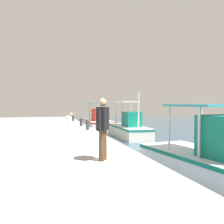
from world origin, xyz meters
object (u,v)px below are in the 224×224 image
at_px(fishing_boat_nearest, 99,121).
at_px(fishing_boat_third, 214,159).
at_px(mooring_bollard_third, 88,125).
at_px(mooring_bollard_nearest, 73,118).
at_px(mooring_bollard_second, 81,122).
at_px(pelican, 68,118).
at_px(fisherman_standing, 103,126).
at_px(fishing_boat_second, 129,128).

height_order(fishing_boat_nearest, fishing_boat_third, fishing_boat_nearest).
xyz_separation_m(fishing_boat_nearest, mooring_bollard_third, (9.40, -2.68, 0.46)).
bearing_deg(fishing_boat_third, fishing_boat_nearest, 179.81).
distance_m(fishing_boat_third, mooring_bollard_nearest, 16.32).
height_order(fishing_boat_third, mooring_bollard_nearest, fishing_boat_third).
relative_size(mooring_bollard_nearest, mooring_bollard_second, 0.88).
height_order(mooring_bollard_nearest, mooring_bollard_third, mooring_bollard_third).
bearing_deg(pelican, fisherman_standing, -1.43).
bearing_deg(mooring_bollard_second, fishing_boat_third, 13.37).
distance_m(fishing_boat_nearest, mooring_bollard_second, 7.20).
bearing_deg(fishing_boat_nearest, mooring_bollard_second, -21.90).
bearing_deg(fishing_boat_nearest, fishing_boat_second, 4.75).
bearing_deg(fisherman_standing, pelican, 178.57).
xyz_separation_m(fishing_boat_third, mooring_bollard_nearest, (-16.10, -2.62, 0.38)).
distance_m(fishing_boat_nearest, fishing_boat_second, 7.42).
xyz_separation_m(mooring_bollard_second, mooring_bollard_third, (2.73, 0.00, 0.00)).
distance_m(mooring_bollard_nearest, mooring_bollard_second, 5.08).
bearing_deg(mooring_bollard_third, fishing_boat_second, 121.25).
bearing_deg(mooring_bollard_third, pelican, -174.75).
bearing_deg(pelican, fishing_boat_second, 42.72).
relative_size(mooring_bollard_nearest, mooring_bollard_third, 0.88).
bearing_deg(fishing_boat_third, mooring_bollard_second, -166.63).
bearing_deg(mooring_bollard_nearest, fishing_boat_nearest, 120.63).
relative_size(fishing_boat_nearest, fisherman_standing, 3.07).
bearing_deg(mooring_bollard_third, mooring_bollard_second, 180.00).
distance_m(pelican, mooring_bollard_third, 6.21).
distance_m(fishing_boat_third, mooring_bollard_third, 8.71).
height_order(fishing_boat_second, fishing_boat_third, fishing_boat_second).
bearing_deg(fisherman_standing, mooring_bollard_nearest, 176.69).
xyz_separation_m(fishing_boat_nearest, mooring_bollard_second, (6.67, -2.68, 0.46)).
distance_m(fisherman_standing, mooring_bollard_second, 10.98).
bearing_deg(fishing_boat_second, fisherman_standing, -22.51).
bearing_deg(fishing_boat_nearest, fisherman_standing, -11.59).
distance_m(fishing_boat_second, mooring_bollard_nearest, 6.69).
bearing_deg(pelican, fishing_boat_nearest, 134.71).
height_order(mooring_bollard_second, mooring_bollard_third, same).
xyz_separation_m(pelican, mooring_bollard_nearest, (-1.63, 0.57, -0.16)).
relative_size(fishing_boat_nearest, mooring_bollard_third, 10.00).
distance_m(fisherman_standing, mooring_bollard_nearest, 16.04).
distance_m(fishing_boat_second, fisherman_standing, 11.08).
distance_m(fishing_boat_second, fishing_boat_third, 10.32).
xyz_separation_m(fishing_boat_second, mooring_bollard_third, (2.00, -3.29, 0.44)).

